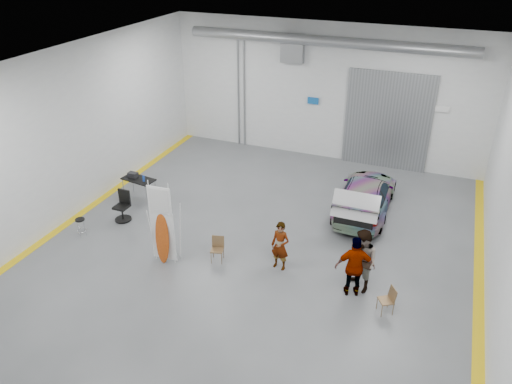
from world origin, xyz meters
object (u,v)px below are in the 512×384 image
at_px(sedan_car, 365,195).
at_px(surfboard_display, 162,231).
at_px(folding_chair_far, 385,305).
at_px(folding_chair_near, 218,254).
at_px(shop_stool, 81,227).
at_px(person_c, 355,267).
at_px(work_table, 137,178).
at_px(person_a, 280,246).
at_px(person_b, 362,261).
at_px(office_chair, 123,207).

bearing_deg(sedan_car, surfboard_display, 45.69).
height_order(sedan_car, folding_chair_far, sedan_car).
xyz_separation_m(folding_chair_near, shop_stool, (-4.96, -0.40, 0.07)).
height_order(person_c, work_table, person_c).
bearing_deg(person_a, work_table, 169.39).
distance_m(person_c, work_table, 9.41).
bearing_deg(surfboard_display, person_a, 13.39).
bearing_deg(surfboard_display, person_b, 5.73).
distance_m(person_c, surfboard_display, 5.90).
height_order(person_b, office_chair, person_b).
relative_size(person_c, office_chair, 1.71).
height_order(sedan_car, person_b, person_b).
relative_size(person_a, person_c, 0.84).
height_order(folding_chair_far, work_table, work_table).
distance_m(person_b, surfboard_display, 6.07).
xyz_separation_m(person_b, person_c, (-0.14, -0.31, -0.02)).
relative_size(folding_chair_near, folding_chair_far, 1.03).
distance_m(person_b, folding_chair_far, 1.35).
height_order(sedan_car, person_c, person_c).
bearing_deg(office_chair, person_a, -5.15).
relative_size(surfboard_display, folding_chair_near, 3.43).
bearing_deg(person_c, office_chair, -25.50).
bearing_deg(folding_chair_far, sedan_car, 163.75).
xyz_separation_m(person_c, surfboard_display, (-5.86, -0.63, 0.18)).
bearing_deg(work_table, shop_stool, -94.59).
bearing_deg(person_c, folding_chair_near, -18.71).
xyz_separation_m(work_table, office_chair, (0.46, -1.64, -0.32)).
xyz_separation_m(folding_chair_near, office_chair, (-4.25, 1.04, 0.24)).
height_order(shop_stool, office_chair, office_chair).
xyz_separation_m(shop_stool, work_table, (0.25, 3.08, 0.48)).
xyz_separation_m(person_a, folding_chair_far, (3.35, -0.85, -0.56)).
distance_m(person_b, person_c, 0.34).
bearing_deg(shop_stool, person_b, 4.22).
height_order(person_b, shop_stool, person_b).
relative_size(work_table, office_chair, 1.22).
relative_size(person_a, office_chair, 1.44).
distance_m(folding_chair_far, shop_stool, 10.26).
distance_m(person_b, work_table, 9.46).
bearing_deg(shop_stool, person_a, 6.54).
distance_m(surfboard_display, folding_chair_near, 1.90).
distance_m(folding_chair_far, office_chair, 9.67).
bearing_deg(folding_chair_near, surfboard_display, -171.68).
height_order(surfboard_display, office_chair, surfboard_display).
xyz_separation_m(sedan_car, folding_chair_near, (-3.70, -4.88, -0.41)).
distance_m(person_a, person_c, 2.40).
relative_size(person_b, work_table, 1.44).
bearing_deg(person_c, person_a, -28.34).
xyz_separation_m(person_c, shop_stool, (-9.26, -0.38, -0.63)).
relative_size(sedan_car, surfboard_display, 1.63).
height_order(folding_chair_near, shop_stool, folding_chair_near).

